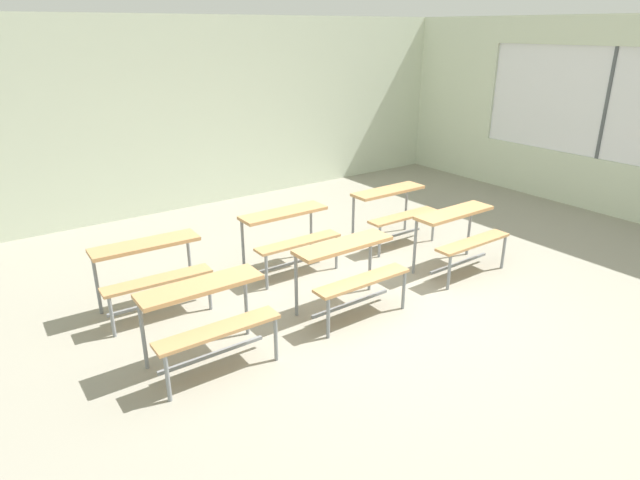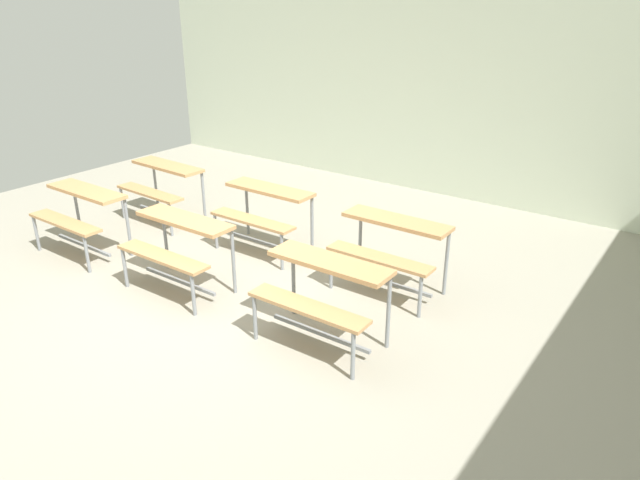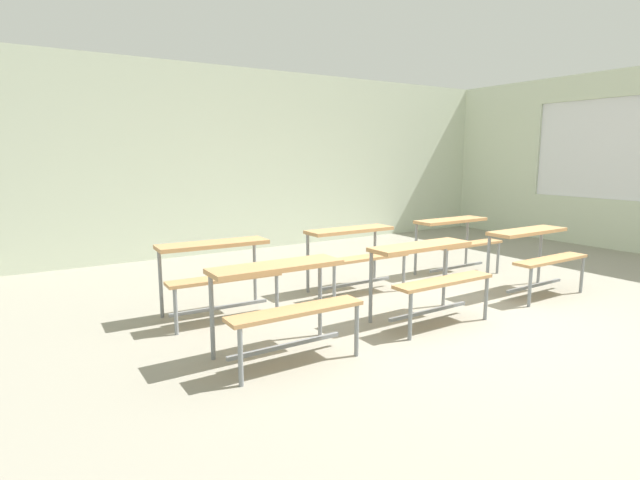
{
  "view_description": "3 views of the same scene",
  "coord_description": "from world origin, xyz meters",
  "px_view_note": "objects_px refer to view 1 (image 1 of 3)",
  "views": [
    {
      "loc": [
        -3.61,
        -3.87,
        2.82
      ],
      "look_at": [
        -0.35,
        0.67,
        0.61
      ],
      "focal_mm": 30.39,
      "sensor_mm": 36.0,
      "label": 1
    },
    {
      "loc": [
        3.85,
        -3.39,
        2.8
      ],
      "look_at": [
        0.54,
        1.19,
        0.39
      ],
      "focal_mm": 32.72,
      "sensor_mm": 36.0,
      "label": 2
    },
    {
      "loc": [
        -3.8,
        -3.3,
        1.6
      ],
      "look_at": [
        -1.06,
        0.97,
        0.73
      ],
      "focal_mm": 28.0,
      "sensor_mm": 36.0,
      "label": 3
    }
  ],
  "objects_px": {
    "desk_bench_r0c0": "(207,307)",
    "desk_bench_r1c1": "(289,227)",
    "desk_bench_r0c1": "(350,262)",
    "desk_bench_r1c0": "(150,262)",
    "desk_bench_r0c2": "(460,227)",
    "desk_bench_r1c2": "(393,204)"
  },
  "relations": [
    {
      "from": "desk_bench_r1c1",
      "to": "desk_bench_r0c2",
      "type": "bearing_deg",
      "value": -35.5
    },
    {
      "from": "desk_bench_r0c2",
      "to": "desk_bench_r1c0",
      "type": "xyz_separation_m",
      "value": [
        -3.4,
        1.17,
        0.0
      ]
    },
    {
      "from": "desk_bench_r0c1",
      "to": "desk_bench_r1c0",
      "type": "height_order",
      "value": "same"
    },
    {
      "from": "desk_bench_r1c0",
      "to": "desk_bench_r1c1",
      "type": "distance_m",
      "value": 1.72
    },
    {
      "from": "desk_bench_r0c1",
      "to": "desk_bench_r1c1",
      "type": "bearing_deg",
      "value": 87.41
    },
    {
      "from": "desk_bench_r0c1",
      "to": "desk_bench_r0c2",
      "type": "height_order",
      "value": "same"
    },
    {
      "from": "desk_bench_r0c2",
      "to": "desk_bench_r1c2",
      "type": "distance_m",
      "value": 1.17
    },
    {
      "from": "desk_bench_r1c0",
      "to": "desk_bench_r1c2",
      "type": "xyz_separation_m",
      "value": [
        3.39,
        -0.0,
        0.0
      ]
    },
    {
      "from": "desk_bench_r0c1",
      "to": "desk_bench_r1c0",
      "type": "relative_size",
      "value": 0.98
    },
    {
      "from": "desk_bench_r0c1",
      "to": "desk_bench_r1c2",
      "type": "bearing_deg",
      "value": 34.64
    },
    {
      "from": "desk_bench_r0c2",
      "to": "desk_bench_r1c2",
      "type": "xyz_separation_m",
      "value": [
        -0.01,
        1.17,
        0.0
      ]
    },
    {
      "from": "desk_bench_r0c0",
      "to": "desk_bench_r1c1",
      "type": "relative_size",
      "value": 1.0
    },
    {
      "from": "desk_bench_r1c0",
      "to": "desk_bench_r1c2",
      "type": "bearing_deg",
      "value": 2.3
    },
    {
      "from": "desk_bench_r0c1",
      "to": "desk_bench_r1c0",
      "type": "xyz_separation_m",
      "value": [
        -1.67,
        1.21,
        0.0
      ]
    },
    {
      "from": "desk_bench_r0c0",
      "to": "desk_bench_r0c1",
      "type": "xyz_separation_m",
      "value": [
        1.6,
        0.03,
        0.0
      ]
    },
    {
      "from": "desk_bench_r0c2",
      "to": "desk_bench_r1c1",
      "type": "distance_m",
      "value": 2.07
    },
    {
      "from": "desk_bench_r1c2",
      "to": "desk_bench_r1c0",
      "type": "bearing_deg",
      "value": 179.84
    },
    {
      "from": "desk_bench_r0c0",
      "to": "desk_bench_r0c1",
      "type": "distance_m",
      "value": 1.6
    },
    {
      "from": "desk_bench_r1c0",
      "to": "desk_bench_r1c1",
      "type": "relative_size",
      "value": 1.02
    },
    {
      "from": "desk_bench_r0c2",
      "to": "desk_bench_r1c2",
      "type": "height_order",
      "value": "same"
    },
    {
      "from": "desk_bench_r0c2",
      "to": "desk_bench_r1c1",
      "type": "relative_size",
      "value": 1.01
    },
    {
      "from": "desk_bench_r0c0",
      "to": "desk_bench_r0c1",
      "type": "height_order",
      "value": "same"
    }
  ]
}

